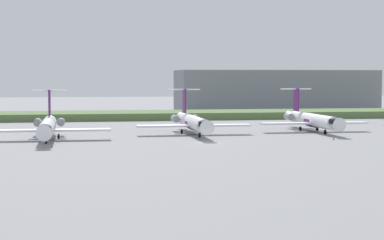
{
  "coord_description": "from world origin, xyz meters",
  "views": [
    {
      "loc": [
        -22.8,
        -117.28,
        11.54
      ],
      "look_at": [
        0.0,
        16.14,
        3.0
      ],
      "focal_mm": 64.13,
      "sensor_mm": 36.0,
      "label": 1
    }
  ],
  "objects": [
    {
      "name": "ground_plane",
      "position": [
        0.0,
        30.0,
        0.0
      ],
      "size": [
        500.0,
        500.0,
        0.0
      ],
      "primitive_type": "plane",
      "color": "gray"
    },
    {
      "name": "regional_jet_fourth",
      "position": [
        26.64,
        21.25,
        2.54
      ],
      "size": [
        22.81,
        31.0,
        9.0
      ],
      "color": "white",
      "rests_on": "ground"
    },
    {
      "name": "distant_hangar",
      "position": [
        44.12,
        106.9,
        6.88
      ],
      "size": [
        66.27,
        23.04,
        13.76
      ],
      "primitive_type": "cube",
      "color": "gray",
      "rests_on": "ground"
    },
    {
      "name": "grass_berm",
      "position": [
        0.0,
        70.93,
        0.97
      ],
      "size": [
        320.0,
        20.0,
        1.94
      ],
      "primitive_type": "cube",
      "color": "#597542",
      "rests_on": "ground"
    },
    {
      "name": "regional_jet_second",
      "position": [
        -27.83,
        10.92,
        2.54
      ],
      "size": [
        22.81,
        31.0,
        9.0
      ],
      "color": "white",
      "rests_on": "ground"
    },
    {
      "name": "regional_jet_third",
      "position": [
        0.44,
        18.22,
        2.54
      ],
      "size": [
        22.81,
        31.0,
        9.0
      ],
      "color": "white",
      "rests_on": "ground"
    },
    {
      "name": "safety_cone_front_marker",
      "position": [
        23.98,
        1.86,
        0.28
      ],
      "size": [
        0.44,
        0.44,
        0.55
      ],
      "primitive_type": "cone",
      "color": "orange",
      "rests_on": "ground"
    }
  ]
}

